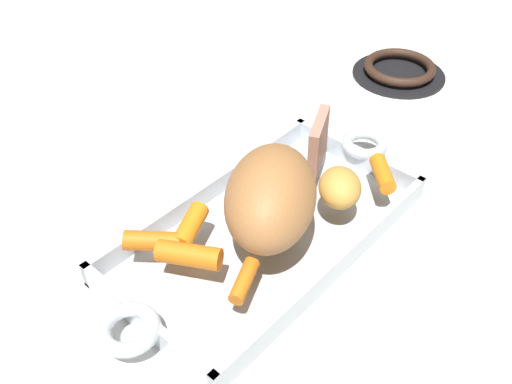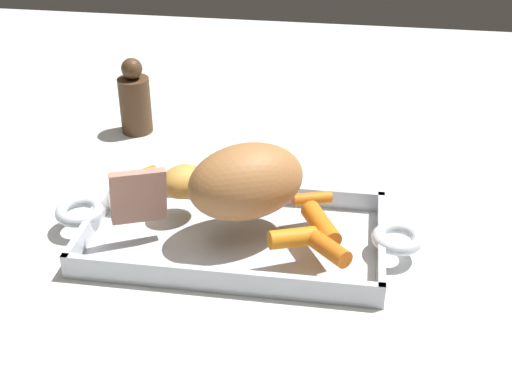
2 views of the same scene
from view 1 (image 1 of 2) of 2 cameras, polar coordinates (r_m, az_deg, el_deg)
The scene contains 11 objects.
ground_plane at distance 0.66m, azimuth 1.09°, elevation -4.59°, with size 1.77×1.77×0.00m, color white.
roasting_dish at distance 0.66m, azimuth 1.10°, elevation -3.98°, with size 0.46×0.20×0.04m.
pork_roast at distance 0.59m, azimuth 1.48°, elevation -0.51°, with size 0.15×0.10×0.09m, color #AF7340.
roast_slice_thick at distance 0.70m, azimuth 6.26°, elevation 4.98°, with size 0.01×0.07×0.07m, color tan.
baby_carrot_northwest at distance 0.62m, azimuth -6.61°, elevation -3.43°, with size 0.02×0.02×0.06m, color orange.
baby_carrot_center_left at distance 0.70m, azimuth 12.59°, elevation 1.82°, with size 0.02×0.02×0.06m, color orange.
baby_carrot_long at distance 0.61m, azimuth -10.41°, elevation -4.87°, with size 0.02×0.02×0.06m, color orange.
baby_carrot_short at distance 0.58m, azimuth -6.75°, elevation -6.30°, with size 0.02×0.02×0.07m, color orange.
baby_carrot_southeast at distance 0.56m, azimuth -1.19°, elevation -8.89°, with size 0.02×0.02×0.05m, color orange.
potato_golden_small at distance 0.65m, azimuth 8.41°, elevation 0.44°, with size 0.06×0.05×0.04m, color gold.
stove_burner_rear at distance 0.99m, azimuth 14.19°, elevation 11.78°, with size 0.15×0.15×0.02m.
Camera 1 is at (-0.35, -0.30, 0.47)m, focal length 39.83 mm.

